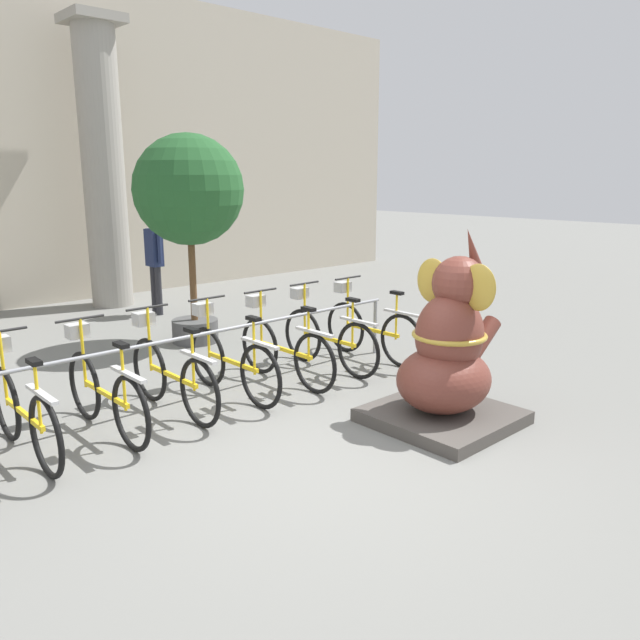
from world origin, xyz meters
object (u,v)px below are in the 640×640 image
object	(u,v)px
bicycle_3	(171,374)
potted_tree	(189,196)
bicycle_2	(104,391)
person_pedestrian	(154,254)
bicycle_6	(327,337)
elephant_statue	(448,358)
bicycle_4	(231,360)
bicycle_1	(23,411)
bicycle_7	(370,328)
bicycle_5	(284,348)

from	to	relation	value
bicycle_3	potted_tree	distance (m)	3.33
bicycle_2	person_pedestrian	world-z (taller)	person_pedestrian
bicycle_6	elephant_statue	size ratio (longest dim) A/B	0.88
bicycle_4	elephant_statue	size ratio (longest dim) A/B	0.88
bicycle_1	person_pedestrian	distance (m)	5.84
bicycle_3	bicycle_7	world-z (taller)	same
bicycle_2	elephant_statue	xyz separation A→B (m)	(2.64, -2.04, 0.24)
bicycle_4	person_pedestrian	size ratio (longest dim) A/B	0.97
bicycle_4	bicycle_5	bearing A→B (deg)	-2.45
bicycle_3	bicycle_6	xyz separation A→B (m)	(2.22, -0.00, 0.00)
bicycle_7	potted_tree	xyz separation A→B (m)	(-1.28, 2.36, 1.72)
bicycle_2	bicycle_6	world-z (taller)	same
bicycle_4	bicycle_1	bearing A→B (deg)	-178.52
bicycle_2	bicycle_3	bearing A→B (deg)	3.63
bicycle_3	person_pedestrian	bearing A→B (deg)	63.40
bicycle_7	person_pedestrian	xyz separation A→B (m)	(-0.75, 4.48, 0.65)
bicycle_1	potted_tree	distance (m)	4.31
bicycle_7	person_pedestrian	bearing A→B (deg)	99.55
bicycle_2	elephant_statue	distance (m)	3.34
bicycle_3	person_pedestrian	size ratio (longest dim) A/B	0.97
bicycle_6	bicycle_7	xyz separation A→B (m)	(0.74, -0.06, 0.00)
elephant_statue	potted_tree	bearing A→B (deg)	92.70
bicycle_4	potted_tree	world-z (taller)	potted_tree
bicycle_1	bicycle_3	xyz separation A→B (m)	(1.48, 0.06, 0.00)
bicycle_2	bicycle_6	bearing A→B (deg)	0.89
bicycle_5	elephant_statue	bearing A→B (deg)	-78.60
bicycle_1	person_pedestrian	size ratio (longest dim) A/B	0.97
person_pedestrian	bicycle_7	bearing A→B (deg)	-80.45
bicycle_4	bicycle_7	size ratio (longest dim) A/B	1.00
bicycle_1	bicycle_3	world-z (taller)	same
bicycle_6	potted_tree	bearing A→B (deg)	103.09
bicycle_7	elephant_statue	bearing A→B (deg)	-117.84
bicycle_4	person_pedestrian	distance (m)	4.70
person_pedestrian	bicycle_2	bearing A→B (deg)	-123.49
bicycle_1	bicycle_3	size ratio (longest dim) A/B	1.00
bicycle_7	person_pedestrian	size ratio (longest dim) A/B	0.97
bicycle_4	bicycle_5	xyz separation A→B (m)	(0.74, -0.03, 0.00)
bicycle_7	bicycle_3	bearing A→B (deg)	178.85
person_pedestrian	potted_tree	world-z (taller)	potted_tree
bicycle_4	bicycle_6	distance (m)	1.48
bicycle_1	bicycle_2	bearing A→B (deg)	0.86
bicycle_7	elephant_statue	world-z (taller)	elephant_statue
bicycle_1	bicycle_7	world-z (taller)	same
bicycle_1	bicycle_5	world-z (taller)	same
bicycle_4	bicycle_7	xyz separation A→B (m)	(2.22, -0.06, 0.00)
bicycle_7	bicycle_4	bearing A→B (deg)	178.47
elephant_statue	bicycle_1	bearing A→B (deg)	149.06
bicycle_6	bicycle_7	world-z (taller)	same
bicycle_5	bicycle_6	world-z (taller)	same
bicycle_3	bicycle_5	bearing A→B (deg)	-1.24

